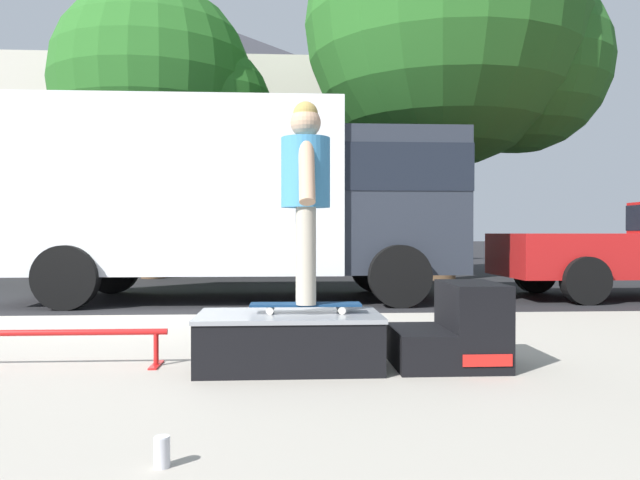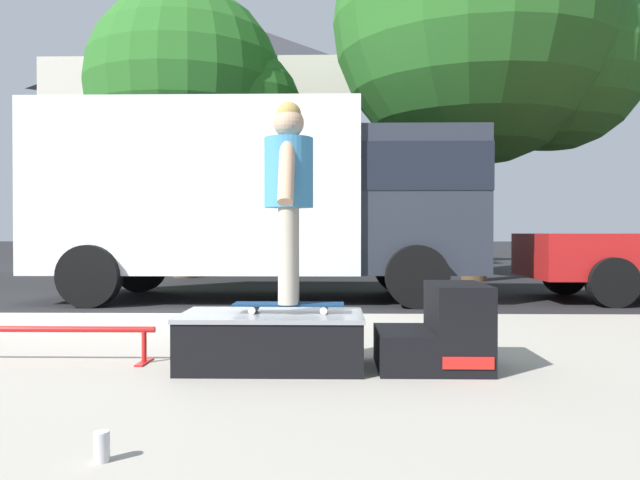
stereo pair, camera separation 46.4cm
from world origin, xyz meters
The scene contains 12 objects.
ground_plane centered at (0.00, 0.00, 0.00)m, with size 140.00×140.00×0.00m, color black.
sidewalk_slab centered at (0.00, -3.00, 0.06)m, with size 50.00×5.00×0.12m, color #A8A093.
skate_box centered at (2.16, -3.39, 0.33)m, with size 1.28×0.73×0.38m.
kicker_ramp centered at (3.35, -3.39, 0.37)m, with size 0.76×0.68×0.59m.
grind_rail centered at (0.49, -3.27, 0.32)m, with size 1.60×0.28×0.27m.
skateboard centered at (2.28, -3.37, 0.56)m, with size 0.78×0.22×0.07m.
skater_kid centered at (2.28, -3.37, 1.41)m, with size 0.35×0.73×1.42m.
soda_can centered at (1.63, -5.19, 0.18)m, with size 0.07×0.07×0.13m.
box_truck centered at (1.46, 2.20, 1.70)m, with size 6.91×2.63×3.05m.
street_tree_main centered at (-0.69, 7.00, 4.45)m, with size 5.13×4.67×6.93m.
street_tree_neighbour centered at (6.11, 6.04, 5.54)m, with size 6.91×6.28×8.86m.
house_behind centered at (-1.19, 12.98, 4.24)m, with size 9.54×8.23×8.40m.
Camera 2 is at (2.59, -7.70, 1.07)m, focal length 34.47 mm.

